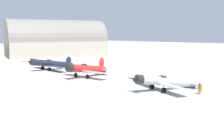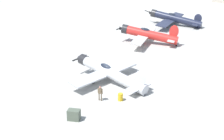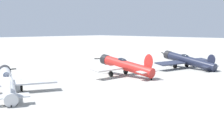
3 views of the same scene
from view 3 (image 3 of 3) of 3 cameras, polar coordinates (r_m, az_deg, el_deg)
The scene contains 4 objects.
ground_plane at distance 32.53m, azimuth -19.33°, elevation -4.70°, with size 400.00×400.00×0.00m, color #A8A59E.
airplane_foreground at distance 32.77m, azimuth -19.48°, elevation -2.25°, with size 10.29×10.70×2.95m.
airplane_mid_apron at distance 43.02m, azimuth 2.39°, elevation 0.91°, with size 10.87×10.29×3.59m.
airplane_far_line at distance 53.15m, azimuth 14.20°, elevation 1.79°, with size 13.04×12.05×2.95m.
Camera 3 is at (13.74, 28.67, 6.87)m, focal length 47.61 mm.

